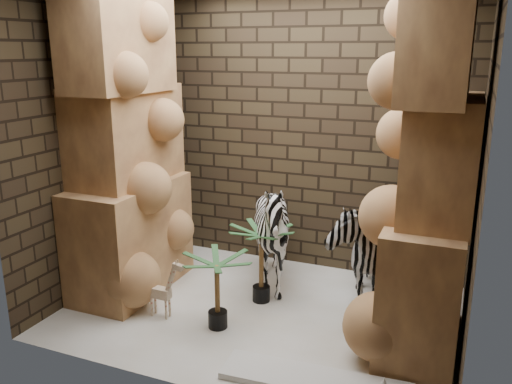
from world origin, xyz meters
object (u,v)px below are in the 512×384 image
at_px(zebra_left, 272,240).
at_px(giraffe_toy, 160,286).
at_px(palm_front, 261,264).
at_px(surfboard, 315,381).
at_px(zebra_right, 358,238).
at_px(palm_back, 217,291).

xyz_separation_m(zebra_left, giraffe_toy, (-0.75, -0.89, -0.24)).
bearing_deg(palm_front, zebra_left, 86.48).
bearing_deg(zebra_left, giraffe_toy, -110.43).
bearing_deg(surfboard, giraffe_toy, 160.96).
bearing_deg(zebra_left, palm_front, -73.77).
relative_size(zebra_right, palm_front, 1.72).
height_order(zebra_left, palm_front, zebra_left).
bearing_deg(zebra_right, palm_back, -151.11).
bearing_deg(zebra_right, giraffe_toy, -162.37).
bearing_deg(giraffe_toy, zebra_left, 51.16).
distance_m(zebra_left, palm_front, 0.30).
relative_size(palm_front, surfboard, 0.55).
distance_m(zebra_right, zebra_left, 0.85).
xyz_separation_m(zebra_right, surfboard, (0.00, -1.38, -0.64)).
xyz_separation_m(zebra_right, zebra_left, (-0.84, -0.05, -0.12)).
height_order(giraffe_toy, surfboard, giraffe_toy).
bearing_deg(palm_front, surfboard, -51.45).
height_order(palm_front, surfboard, palm_front).
distance_m(zebra_left, giraffe_toy, 1.19).
height_order(zebra_left, surfboard, zebra_left).
height_order(zebra_left, palm_back, zebra_left).
relative_size(zebra_right, zebra_left, 1.11).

